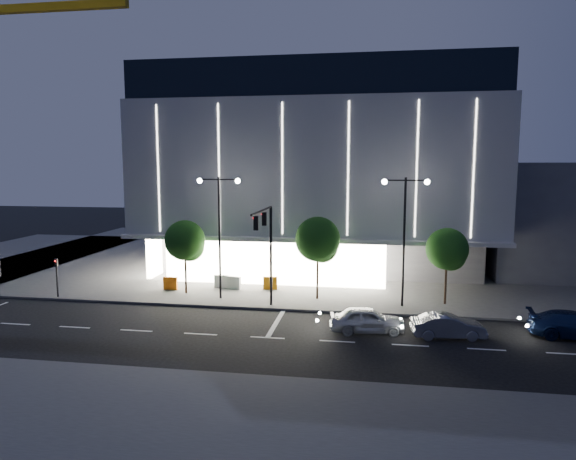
{
  "coord_description": "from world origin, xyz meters",
  "views": [
    {
      "loc": [
        7.63,
        -29.32,
        9.9
      ],
      "look_at": [
        1.66,
        8.11,
        5.0
      ],
      "focal_mm": 32.0,
      "sensor_mm": 36.0,
      "label": 1
    }
  ],
  "objects_px": {
    "car_second": "(448,326)",
    "barrier_b": "(221,281)",
    "tree_left": "(185,243)",
    "car_lead": "(367,320)",
    "barrier_d": "(234,283)",
    "tree_right": "(447,251)",
    "ped_signal_far": "(57,274)",
    "traffic_mast": "(267,239)",
    "street_lamp_east": "(404,222)",
    "barrier_a": "(170,283)",
    "tree_mid": "(318,242)",
    "barrier_c": "(270,283)",
    "street_lamp_west": "(219,219)"
  },
  "relations": [
    {
      "from": "car_second",
      "to": "barrier_b",
      "type": "height_order",
      "value": "car_second"
    },
    {
      "from": "tree_left",
      "to": "barrier_b",
      "type": "height_order",
      "value": "tree_left"
    },
    {
      "from": "car_lead",
      "to": "barrier_d",
      "type": "bearing_deg",
      "value": 44.33
    },
    {
      "from": "tree_left",
      "to": "tree_right",
      "type": "xyz_separation_m",
      "value": [
        19.0,
        -0.0,
        -0.15
      ]
    },
    {
      "from": "ped_signal_far",
      "to": "barrier_d",
      "type": "relative_size",
      "value": 2.73
    },
    {
      "from": "traffic_mast",
      "to": "tree_left",
      "type": "distance_m",
      "value": 7.95
    },
    {
      "from": "tree_left",
      "to": "tree_right",
      "type": "distance_m",
      "value": 19.0
    },
    {
      "from": "tree_left",
      "to": "car_second",
      "type": "height_order",
      "value": "tree_left"
    },
    {
      "from": "car_second",
      "to": "tree_left",
      "type": "bearing_deg",
      "value": 62.78
    },
    {
      "from": "street_lamp_east",
      "to": "barrier_a",
      "type": "bearing_deg",
      "value": 174.0
    },
    {
      "from": "traffic_mast",
      "to": "tree_mid",
      "type": "distance_m",
      "value": 4.82
    },
    {
      "from": "tree_right",
      "to": "car_second",
      "type": "xyz_separation_m",
      "value": [
        -0.83,
        -6.88,
        -3.2
      ]
    },
    {
      "from": "car_lead",
      "to": "barrier_b",
      "type": "relative_size",
      "value": 4.02
    },
    {
      "from": "street_lamp_east",
      "to": "tree_left",
      "type": "bearing_deg",
      "value": 176.35
    },
    {
      "from": "barrier_b",
      "to": "tree_right",
      "type": "bearing_deg",
      "value": -8.79
    },
    {
      "from": "barrier_c",
      "to": "barrier_b",
      "type": "bearing_deg",
      "value": 171.68
    },
    {
      "from": "tree_mid",
      "to": "car_lead",
      "type": "distance_m",
      "value": 8.37
    },
    {
      "from": "traffic_mast",
      "to": "tree_right",
      "type": "relative_size",
      "value": 1.28
    },
    {
      "from": "barrier_c",
      "to": "street_lamp_west",
      "type": "bearing_deg",
      "value": -142.82
    },
    {
      "from": "street_lamp_east",
      "to": "car_lead",
      "type": "xyz_separation_m",
      "value": [
        -2.36,
        -5.64,
        -5.2
      ]
    },
    {
      "from": "street_lamp_west",
      "to": "ped_signal_far",
      "type": "relative_size",
      "value": 3.0
    },
    {
      "from": "street_lamp_west",
      "to": "ped_signal_far",
      "type": "bearing_deg",
      "value": -172.87
    },
    {
      "from": "barrier_c",
      "to": "tree_mid",
      "type": "bearing_deg",
      "value": -36.63
    },
    {
      "from": "street_lamp_east",
      "to": "street_lamp_west",
      "type": "bearing_deg",
      "value": 180.0
    },
    {
      "from": "barrier_a",
      "to": "street_lamp_east",
      "type": "bearing_deg",
      "value": -4.78
    },
    {
      "from": "car_lead",
      "to": "car_second",
      "type": "relative_size",
      "value": 1.07
    },
    {
      "from": "barrier_d",
      "to": "barrier_b",
      "type": "bearing_deg",
      "value": 178.46
    },
    {
      "from": "tree_right",
      "to": "car_lead",
      "type": "xyz_separation_m",
      "value": [
        -5.39,
        -6.66,
        -3.13
      ]
    },
    {
      "from": "car_lead",
      "to": "barrier_a",
      "type": "distance_m",
      "value": 16.97
    },
    {
      "from": "street_lamp_west",
      "to": "barrier_b",
      "type": "height_order",
      "value": "street_lamp_west"
    },
    {
      "from": "barrier_a",
      "to": "barrier_d",
      "type": "distance_m",
      "value": 4.96
    },
    {
      "from": "traffic_mast",
      "to": "barrier_b",
      "type": "relative_size",
      "value": 6.43
    },
    {
      "from": "tree_mid",
      "to": "barrier_c",
      "type": "distance_m",
      "value": 5.79
    },
    {
      "from": "traffic_mast",
      "to": "car_second",
      "type": "xyz_separation_m",
      "value": [
        11.2,
        -3.2,
        -4.35
      ]
    },
    {
      "from": "barrier_d",
      "to": "street_lamp_west",
      "type": "bearing_deg",
      "value": -80.25
    },
    {
      "from": "barrier_b",
      "to": "barrier_c",
      "type": "height_order",
      "value": "same"
    },
    {
      "from": "car_second",
      "to": "car_lead",
      "type": "bearing_deg",
      "value": 80.67
    },
    {
      "from": "car_lead",
      "to": "street_lamp_west",
      "type": "bearing_deg",
      "value": 55.55
    },
    {
      "from": "street_lamp_west",
      "to": "tree_left",
      "type": "height_order",
      "value": "street_lamp_west"
    },
    {
      "from": "tree_left",
      "to": "tree_right",
      "type": "bearing_deg",
      "value": -0.0
    },
    {
      "from": "street_lamp_west",
      "to": "tree_mid",
      "type": "bearing_deg",
      "value": 8.26
    },
    {
      "from": "car_second",
      "to": "traffic_mast",
      "type": "bearing_deg",
      "value": 67.58
    },
    {
      "from": "car_second",
      "to": "barrier_d",
      "type": "relative_size",
      "value": 3.76
    },
    {
      "from": "traffic_mast",
      "to": "car_second",
      "type": "distance_m",
      "value": 12.43
    },
    {
      "from": "traffic_mast",
      "to": "street_lamp_west",
      "type": "height_order",
      "value": "street_lamp_west"
    },
    {
      "from": "traffic_mast",
      "to": "car_lead",
      "type": "height_order",
      "value": "traffic_mast"
    },
    {
      "from": "street_lamp_east",
      "to": "car_second",
      "type": "height_order",
      "value": "street_lamp_east"
    },
    {
      "from": "traffic_mast",
      "to": "street_lamp_east",
      "type": "xyz_separation_m",
      "value": [
        9.0,
        2.66,
        0.93
      ]
    },
    {
      "from": "tree_right",
      "to": "barrier_a",
      "type": "distance_m",
      "value": 20.89
    },
    {
      "from": "car_lead",
      "to": "barrier_a",
      "type": "bearing_deg",
      "value": 57.3
    }
  ]
}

